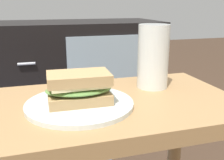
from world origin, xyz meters
name	(u,v)px	position (x,y,z in m)	size (l,w,h in m)	color
side_table	(119,135)	(0.00, 0.00, 0.37)	(0.56, 0.36, 0.46)	#A37A4C
tv_cabinet	(76,72)	(0.05, 0.95, 0.29)	(0.96, 0.46, 0.58)	black
plate	(80,104)	(-0.10, -0.01, 0.47)	(0.24, 0.24, 0.01)	silver
sandwich_front	(79,88)	(-0.10, -0.01, 0.50)	(0.15, 0.10, 0.07)	tan
beer_glass	(153,58)	(0.12, 0.07, 0.54)	(0.08, 0.08, 0.17)	silver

